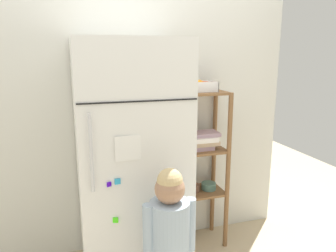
{
  "coord_description": "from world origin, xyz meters",
  "views": [
    {
      "loc": [
        -0.51,
        -2.05,
        1.55
      ],
      "look_at": [
        0.14,
        0.02,
        1.06
      ],
      "focal_mm": 34.34,
      "sensor_mm": 36.0,
      "label": 1
    }
  ],
  "objects_px": {
    "refrigerator": "(131,162)",
    "fruit_bin": "(201,86)",
    "pantry_shelf_unit": "(202,157)",
    "child_standing": "(170,232)"
  },
  "relations": [
    {
      "from": "fruit_bin",
      "to": "refrigerator",
      "type": "bearing_deg",
      "value": -162.49
    },
    {
      "from": "pantry_shelf_unit",
      "to": "fruit_bin",
      "type": "xyz_separation_m",
      "value": [
        -0.02,
        0.01,
        0.56
      ]
    },
    {
      "from": "refrigerator",
      "to": "fruit_bin",
      "type": "xyz_separation_m",
      "value": [
        0.59,
        0.19,
        0.48
      ]
    },
    {
      "from": "fruit_bin",
      "to": "child_standing",
      "type": "bearing_deg",
      "value": -123.84
    },
    {
      "from": "refrigerator",
      "to": "fruit_bin",
      "type": "bearing_deg",
      "value": 17.51
    },
    {
      "from": "child_standing",
      "to": "fruit_bin",
      "type": "bearing_deg",
      "value": 56.16
    },
    {
      "from": "child_standing",
      "to": "pantry_shelf_unit",
      "type": "distance_m",
      "value": 0.88
    },
    {
      "from": "refrigerator",
      "to": "fruit_bin",
      "type": "relative_size",
      "value": 7.1
    },
    {
      "from": "refrigerator",
      "to": "fruit_bin",
      "type": "distance_m",
      "value": 0.79
    },
    {
      "from": "pantry_shelf_unit",
      "to": "fruit_bin",
      "type": "distance_m",
      "value": 0.56
    }
  ]
}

